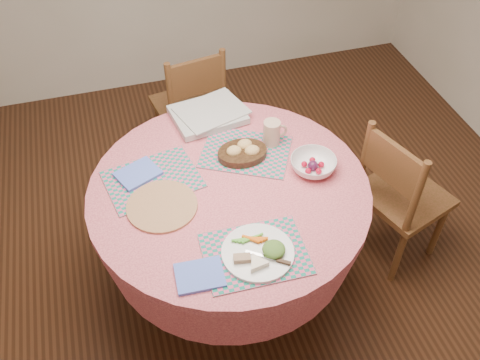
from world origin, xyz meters
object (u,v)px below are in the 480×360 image
at_px(chair_right, 399,195).
at_px(dinner_plate, 260,252).
at_px(wicker_trivet, 162,206).
at_px(bread_bowl, 243,152).
at_px(dining_table, 230,217).
at_px(chair_back, 191,105).
at_px(latte_mug, 272,133).
at_px(fruit_bowl, 313,165).

height_order(chair_right, dinner_plate, chair_right).
xyz_separation_m(wicker_trivet, bread_bowl, (0.41, 0.20, 0.03)).
xyz_separation_m(dining_table, chair_back, (0.04, 1.03, -0.11)).
bearing_deg(chair_back, latte_mug, 96.48).
bearing_deg(chair_right, dinner_plate, 94.58).
distance_m(dining_table, bread_bowl, 0.31).
relative_size(chair_back, latte_mug, 7.05).
bearing_deg(latte_mug, chair_right, -21.13).
distance_m(chair_right, latte_mug, 0.75).
xyz_separation_m(chair_right, wicker_trivet, (-1.19, -0.02, 0.30)).
bearing_deg(latte_mug, dinner_plate, -112.72).
bearing_deg(dinner_plate, dining_table, 92.33).
bearing_deg(dinner_plate, latte_mug, 67.28).
height_order(dining_table, wicker_trivet, wicker_trivet).
relative_size(dining_table, latte_mug, 10.23).
xyz_separation_m(chair_right, chair_back, (-0.84, 1.04, -0.01)).
relative_size(bread_bowl, latte_mug, 1.90).
distance_m(bread_bowl, latte_mug, 0.17).
xyz_separation_m(dining_table, dinner_plate, (0.02, -0.39, 0.22)).
relative_size(dining_table, bread_bowl, 5.39).
xyz_separation_m(chair_back, fruit_bowl, (0.35, -1.03, 0.34)).
bearing_deg(wicker_trivet, dining_table, 6.35).
relative_size(dining_table, chair_right, 1.43).
height_order(bread_bowl, fruit_bowl, bread_bowl).
bearing_deg(latte_mug, bread_bowl, -161.64).
xyz_separation_m(dining_table, chair_right, (0.89, -0.01, -0.10)).
distance_m(wicker_trivet, dinner_plate, 0.48).
bearing_deg(chair_back, chair_right, 119.52).
distance_m(dining_table, chair_back, 1.03).
relative_size(dinner_plate, fruit_bowl, 1.10).
bearing_deg(bread_bowl, fruit_bowl, -31.79).
xyz_separation_m(wicker_trivet, latte_mug, (0.57, 0.26, 0.06)).
height_order(dining_table, bread_bowl, bread_bowl).
xyz_separation_m(bread_bowl, latte_mug, (0.16, 0.05, 0.03)).
bearing_deg(dining_table, chair_right, -0.86).
distance_m(latte_mug, fruit_bowl, 0.26).
relative_size(latte_mug, fruit_bowl, 0.47).
bearing_deg(chair_back, bread_bowl, 85.21).
bearing_deg(wicker_trivet, latte_mug, 24.16).
relative_size(chair_right, latte_mug, 7.18).
height_order(dinner_plate, bread_bowl, bread_bowl).
bearing_deg(latte_mug, fruit_bowl, -62.32).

